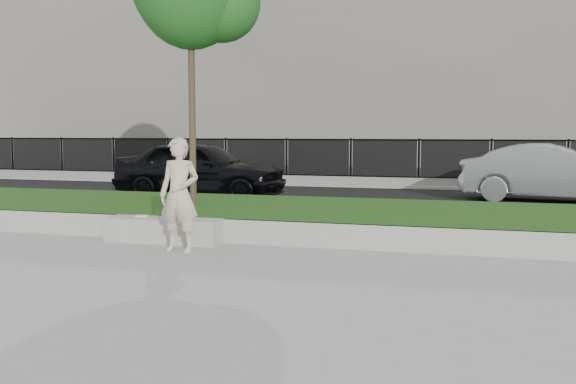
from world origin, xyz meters
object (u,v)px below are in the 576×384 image
(book, at_px, (142,216))
(car_silver, at_px, (553,173))
(man, at_px, (179,195))
(stone_bench, at_px, (164,230))
(car_dark, at_px, (200,169))

(book, height_order, car_silver, car_silver)
(man, xyz_separation_m, car_silver, (6.32, 8.64, -0.10))
(stone_bench, bearing_deg, car_silver, 48.92)
(stone_bench, xyz_separation_m, man, (0.62, -0.67, 0.68))
(book, bearing_deg, stone_bench, -25.16)
(stone_bench, bearing_deg, car_dark, 108.39)
(man, distance_m, car_dark, 7.47)
(stone_bench, xyz_separation_m, book, (-0.45, 0.09, 0.21))
(book, distance_m, car_silver, 10.81)
(man, bearing_deg, book, 146.24)
(stone_bench, height_order, car_dark, car_dark)
(man, height_order, car_silver, man)
(car_silver, bearing_deg, stone_bench, 147.07)
(stone_bench, height_order, book, book)
(man, relative_size, car_silver, 0.39)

